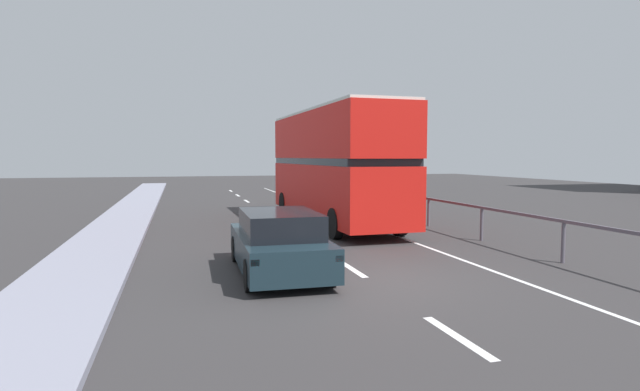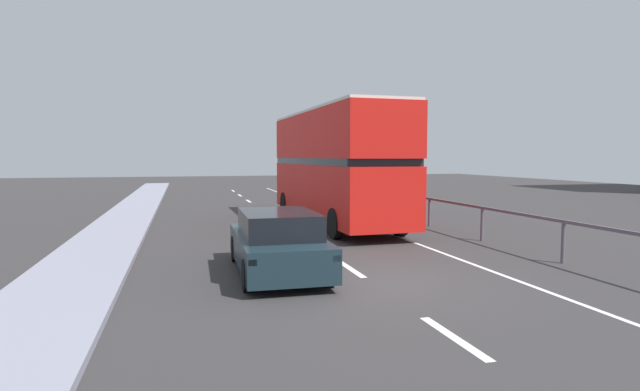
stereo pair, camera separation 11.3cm
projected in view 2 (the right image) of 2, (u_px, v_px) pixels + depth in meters
name	position (u px, v px, depth m)	size (l,w,h in m)	color
ground_plane	(366.00, 281.00, 10.91)	(74.83, 120.00, 0.10)	#323031
near_sidewalk_kerb	(57.00, 296.00, 9.32)	(2.11, 80.00, 0.14)	gray
lane_paint_markings	(336.00, 224.00, 19.78)	(3.19, 46.00, 0.01)	silver
bridge_side_railing	(410.00, 199.00, 20.87)	(0.10, 42.00, 1.08)	#56505B
double_decker_bus_red	(334.00, 164.00, 19.77)	(2.71, 10.39, 4.40)	red
hatchback_car_near	(277.00, 243.00, 11.44)	(1.91, 4.39, 1.42)	#182932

